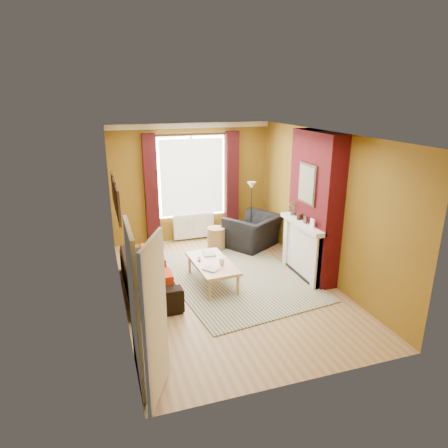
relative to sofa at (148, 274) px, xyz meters
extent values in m
plane|color=olive|center=(1.42, -0.34, -0.31)|extent=(5.50, 5.50, 0.00)
cube|color=brown|center=(1.42, 2.41, 1.09)|extent=(3.80, 0.02, 2.80)
cube|color=brown|center=(1.42, -3.09, 1.09)|extent=(3.80, 0.02, 2.80)
cube|color=brown|center=(3.32, -0.34, 1.09)|extent=(0.02, 5.50, 2.80)
cube|color=brown|center=(-0.48, -0.34, 1.09)|extent=(0.02, 5.50, 2.80)
cube|color=silver|center=(1.42, -0.34, 2.49)|extent=(3.80, 5.50, 0.01)
cube|color=#4D0B0E|center=(3.14, -0.34, 1.09)|extent=(0.35, 1.40, 2.80)
cube|color=silver|center=(2.95, -0.34, 0.24)|extent=(0.12, 1.30, 1.10)
cube|color=silver|center=(2.90, -0.34, 0.77)|extent=(0.22, 1.40, 0.08)
cube|color=silver|center=(2.93, -0.92, 0.21)|extent=(0.16, 0.14, 1.04)
cube|color=silver|center=(2.93, 0.24, 0.21)|extent=(0.16, 0.14, 1.04)
cube|color=black|center=(2.98, -0.34, 0.14)|extent=(0.06, 0.80, 0.90)
cube|color=black|center=(2.96, -0.34, -0.28)|extent=(0.20, 1.00, 0.06)
cube|color=silver|center=(2.91, -0.69, 0.89)|extent=(0.03, 0.12, 0.16)
cube|color=black|center=(2.91, -0.44, 0.88)|extent=(0.03, 0.10, 0.14)
cylinder|color=black|center=(2.91, -0.19, 0.87)|extent=(0.10, 0.10, 0.12)
cube|color=black|center=(2.96, -0.34, 1.54)|extent=(0.03, 0.60, 0.75)
cube|color=#AC8F3A|center=(2.93, -0.34, 1.54)|extent=(0.01, 0.52, 0.66)
cube|color=silver|center=(1.42, 2.37, 2.43)|extent=(3.80, 0.08, 0.12)
cube|color=white|center=(1.42, 2.38, 1.24)|extent=(1.60, 0.04, 1.90)
cube|color=white|center=(1.42, 2.34, 1.24)|extent=(1.50, 0.02, 1.80)
cube|color=silver|center=(1.42, 2.36, 1.24)|extent=(0.06, 0.04, 1.90)
cube|color=#390D0F|center=(0.44, 2.29, 1.04)|extent=(0.30, 0.16, 2.50)
cube|color=#390D0F|center=(2.40, 2.29, 1.04)|extent=(0.30, 0.16, 2.50)
cylinder|color=black|center=(1.42, 2.29, 2.24)|extent=(2.30, 0.05, 0.05)
cube|color=silver|center=(1.42, 2.31, 0.04)|extent=(1.00, 0.10, 0.60)
cube|color=silver|center=(0.97, 2.25, 0.04)|extent=(0.04, 0.03, 0.56)
cube|color=silver|center=(1.08, 2.25, 0.04)|extent=(0.04, 0.03, 0.56)
cube|color=silver|center=(1.19, 2.25, 0.04)|extent=(0.04, 0.03, 0.56)
cube|color=silver|center=(1.30, 2.25, 0.04)|extent=(0.04, 0.03, 0.56)
cube|color=silver|center=(1.41, 2.25, 0.04)|extent=(0.04, 0.03, 0.56)
cube|color=silver|center=(1.52, 2.25, 0.04)|extent=(0.04, 0.03, 0.56)
cube|color=silver|center=(1.63, 2.25, 0.04)|extent=(0.04, 0.03, 0.56)
cube|color=silver|center=(1.74, 2.25, 0.04)|extent=(0.04, 0.03, 0.56)
cube|color=silver|center=(1.85, 2.25, 0.04)|extent=(0.04, 0.03, 0.56)
cube|color=black|center=(-0.45, -0.44, 1.44)|extent=(0.04, 0.44, 0.58)
cube|color=#C7792F|center=(-0.43, -0.44, 1.44)|extent=(0.01, 0.38, 0.52)
cube|color=black|center=(-0.45, 0.21, 1.44)|extent=(0.04, 0.44, 0.58)
cube|color=#439331|center=(-0.43, 0.21, 1.44)|extent=(0.01, 0.38, 0.52)
cube|color=black|center=(-0.45, 0.86, 1.44)|extent=(0.04, 0.44, 0.58)
cube|color=#B8522E|center=(-0.43, 0.86, 1.44)|extent=(0.01, 0.38, 0.52)
cube|color=silver|center=(-0.46, -2.39, 0.69)|extent=(0.05, 0.94, 2.06)
cube|color=black|center=(-0.44, -2.39, 0.69)|extent=(0.02, 0.80, 1.98)
cube|color=silver|center=(-0.26, -2.75, 0.69)|extent=(0.37, 0.74, 1.98)
imported|color=#3B6E31|center=(2.91, 0.11, 0.94)|extent=(0.14, 0.10, 0.27)
cube|color=red|center=(0.15, -0.60, 0.18)|extent=(0.34, 0.40, 0.16)
cube|color=red|center=(0.15, 0.10, 0.18)|extent=(0.34, 0.40, 0.16)
cube|color=red|center=(0.15, 0.70, 0.18)|extent=(0.34, 0.40, 0.16)
cube|color=#304F85|center=(1.67, -0.01, -0.30)|extent=(2.85, 3.65, 0.02)
imported|color=black|center=(0.00, 0.00, 0.00)|extent=(0.87, 2.16, 0.63)
imported|color=black|center=(2.62, 1.42, 0.06)|extent=(1.52, 1.47, 0.75)
cube|color=tan|center=(1.17, -0.14, 0.10)|extent=(0.74, 1.37, 0.06)
cylinder|color=tan|center=(0.94, -0.76, -0.12)|extent=(0.06, 0.06, 0.39)
cylinder|color=tan|center=(1.47, -0.72, -0.12)|extent=(0.06, 0.06, 0.39)
cylinder|color=tan|center=(0.87, 0.44, -0.12)|extent=(0.06, 0.06, 0.39)
cylinder|color=tan|center=(1.40, 0.47, -0.12)|extent=(0.06, 0.06, 0.39)
cylinder|color=olive|center=(1.76, 1.53, -0.06)|extent=(0.55, 0.55, 0.52)
cylinder|color=black|center=(2.75, 1.87, -0.30)|extent=(0.28, 0.28, 0.03)
cylinder|color=black|center=(2.75, 1.87, 0.38)|extent=(0.03, 0.03, 1.33)
cone|color=#EFE2C4|center=(2.75, 1.87, 1.05)|extent=(0.28, 0.28, 0.16)
imported|color=#999999|center=(0.97, -0.52, 0.14)|extent=(0.32, 0.33, 0.03)
imported|color=#999999|center=(1.11, 0.28, 0.14)|extent=(0.27, 0.34, 0.02)
imported|color=#999999|center=(1.30, -0.32, 0.18)|extent=(0.14, 0.14, 0.10)
cube|color=#28282B|center=(0.97, 0.04, 0.14)|extent=(0.10, 0.18, 0.02)
camera|label=1|loc=(-0.74, -6.72, 3.13)|focal=32.00mm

